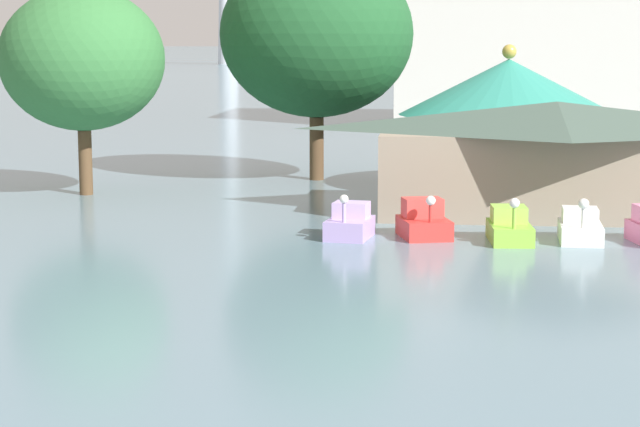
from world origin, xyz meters
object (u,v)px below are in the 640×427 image
Objects in this scene: pedal_boat_lavender at (350,224)px; pedal_boat_lime at (510,228)px; green_roof_pavilion at (508,114)px; shoreline_tree_mid at (317,34)px; background_building_block at (598,29)px; boathouse at (556,155)px; pedal_boat_red at (424,222)px; shoreline_tree_tall_left at (82,59)px; pedal_boat_white at (580,228)px.

pedal_boat_lime is (5.91, -0.15, -0.02)m from pedal_boat_lavender.
green_roof_pavilion is 0.90× the size of shoreline_tree_mid.
green_roof_pavilion is 44.36m from background_building_block.
pedal_boat_lavender is 0.15× the size of boathouse.
boathouse is 0.46× the size of background_building_block.
shoreline_tree_tall_left is at bearing -137.03° from pedal_boat_red.
green_roof_pavilion is at bearing 164.05° from pedal_boat_lavender.
pedal_boat_white is 0.17× the size of boathouse.
pedal_boat_lime is at bearing -108.16° from boathouse.
boathouse is at bearing 139.10° from pedal_boat_lavender.
pedal_boat_lime is at bearing -79.59° from pedal_boat_white.
pedal_boat_lavender is 5.91m from pedal_boat_lime.
shoreline_tree_tall_left is (-19.39, 10.72, 5.90)m from pedal_boat_lime.
shoreline_tree_tall_left is 0.82× the size of shoreline_tree_mid.
shoreline_tree_tall_left reaches higher than pedal_boat_lime.
pedal_boat_lime is 22.92m from shoreline_tree_tall_left.
background_building_block is at bearing 165.69° from pedal_boat_lime.
background_building_block is (10.80, 57.48, 7.68)m from pedal_boat_lime.
pedal_boat_lavender is at bearing -38.11° from shoreline_tree_tall_left.
pedal_boat_red is 0.92× the size of pedal_boat_lime.
pedal_boat_lavender is 60.20m from background_building_block.
shoreline_tree_mid is (-5.85, 16.99, 7.04)m from pedal_boat_red.
shoreline_tree_mid is at bearing -176.01° from pedal_boat_red.
pedal_boat_white is at bearing -87.79° from boathouse.
shoreline_tree_tall_left reaches higher than pedal_boat_red.
pedal_boat_lime is 0.24× the size of shoreline_tree_mid.
pedal_boat_lime is 7.76m from boathouse.
background_building_block is at bearing 76.81° from green_roof_pavilion.
shoreline_tree_tall_left is (-21.73, 3.58, 3.93)m from boathouse.
pedal_boat_white is at bearing -55.99° from shoreline_tree_mid.
shoreline_tree_tall_left is (-20.11, -3.79, 2.67)m from green_roof_pavilion.
pedal_boat_white reaches higher than pedal_boat_red.
pedal_boat_lavender is 0.85× the size of pedal_boat_lime.
green_roof_pavilion reaches higher than pedal_boat_red.
pedal_boat_white is at bearing -82.45° from green_roof_pavilion.
pedal_boat_lime is at bearing -62.85° from shoreline_tree_mid.
green_roof_pavilion is at bearing -103.19° from background_building_block.
boathouse is (-0.26, 6.78, 1.99)m from pedal_boat_white.
boathouse is (8.25, 6.98, 1.95)m from pedal_boat_lavender.
pedal_boat_lavender is at bearing -79.92° from shoreline_tree_mid.
pedal_boat_lavender is 2.79m from pedal_boat_red.
pedal_boat_lime reaches higher than pedal_boat_red.
pedal_boat_lime is 0.27× the size of green_roof_pavilion.
pedal_boat_white is (8.51, 0.21, -0.04)m from pedal_boat_lavender.
pedal_boat_red is at bearing -89.51° from pedal_boat_white.
shoreline_tree_tall_left is at bearing -112.61° from pedal_boat_white.
pedal_boat_white is 21.95m from shoreline_tree_mid.
background_building_block is (8.20, 57.13, 7.70)m from pedal_boat_white.
boathouse is at bearing 158.17° from pedal_boat_lime.
pedal_boat_lime is 14.88m from green_roof_pavilion.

